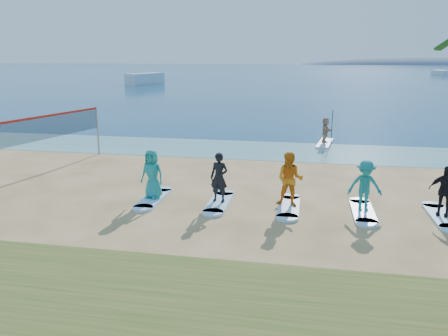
% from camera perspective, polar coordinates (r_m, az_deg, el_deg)
% --- Properties ---
extents(ground, '(600.00, 600.00, 0.00)m').
position_cam_1_polar(ground, '(14.01, 2.17, -6.53)').
color(ground, tan).
rests_on(ground, ground).
extents(shallow_water, '(600.00, 600.00, 0.00)m').
position_cam_1_polar(shallow_water, '(24.05, 5.94, 2.30)').
color(shallow_water, teal).
rests_on(shallow_water, ground).
extents(ocean, '(600.00, 600.00, 0.00)m').
position_cam_1_polar(ocean, '(173.04, 10.36, 12.45)').
color(ocean, navy).
rests_on(ocean, ground).
extents(volleyball_net, '(2.09, 8.86, 2.50)m').
position_cam_1_polar(volleyball_net, '(20.47, -24.33, 4.39)').
color(volleyball_net, gray).
rests_on(volleyball_net, ground).
extents(paddleboard, '(1.13, 3.07, 0.12)m').
position_cam_1_polar(paddleboard, '(26.30, 13.02, 3.16)').
color(paddleboard, silver).
rests_on(paddleboard, ground).
extents(paddleboarder, '(0.70, 1.42, 1.46)m').
position_cam_1_polar(paddleboarder, '(26.17, 13.11, 4.86)').
color(paddleboarder, tan).
rests_on(paddleboarder, paddleboard).
extents(boat_offshore_a, '(4.82, 9.39, 2.04)m').
position_cam_1_polar(boat_offshore_a, '(83.91, -10.22, 10.70)').
color(boat_offshore_a, silver).
rests_on(boat_offshore_a, ground).
extents(boat_offshore_b, '(3.95, 5.60, 1.44)m').
position_cam_1_polar(boat_offshore_b, '(136.70, 26.36, 10.78)').
color(boat_offshore_b, silver).
rests_on(boat_offshore_b, ground).
extents(surfboard_0, '(0.70, 2.20, 0.09)m').
position_cam_1_polar(surfboard_0, '(15.92, -9.22, -3.96)').
color(surfboard_0, '#A4D9FF').
rests_on(surfboard_0, ground).
extents(student_0, '(0.95, 0.71, 1.75)m').
position_cam_1_polar(student_0, '(15.66, -9.35, -0.76)').
color(student_0, teal).
rests_on(student_0, surfboard_0).
extents(surfboard_1, '(0.70, 2.20, 0.09)m').
position_cam_1_polar(surfboard_1, '(15.28, -0.64, -4.54)').
color(surfboard_1, '#A4D9FF').
rests_on(surfboard_1, ground).
extents(student_1, '(0.70, 0.54, 1.73)m').
position_cam_1_polar(student_1, '(15.02, -0.65, -1.25)').
color(student_1, black).
rests_on(student_1, surfboard_1).
extents(surfboard_2, '(0.70, 2.20, 0.09)m').
position_cam_1_polar(surfboard_2, '(15.02, 8.47, -5.05)').
color(surfboard_2, '#A4D9FF').
rests_on(surfboard_2, ground).
extents(student_2, '(0.98, 0.81, 1.85)m').
position_cam_1_polar(student_2, '(14.73, 8.61, -1.48)').
color(student_2, orange).
rests_on(student_2, surfboard_2).
extents(surfboard_3, '(0.70, 2.20, 0.09)m').
position_cam_1_polar(surfboard_3, '(15.14, 17.68, -5.43)').
color(surfboard_3, '#A4D9FF').
rests_on(surfboard_3, ground).
extents(student_3, '(1.12, 0.69, 1.68)m').
position_cam_1_polar(student_3, '(14.88, 17.93, -2.21)').
color(student_3, '#1A7E7D').
rests_on(student_3, surfboard_3).
extents(surfboard_4, '(0.70, 2.20, 0.09)m').
position_cam_1_polar(surfboard_4, '(15.64, 26.53, -5.67)').
color(surfboard_4, '#A4D9FF').
rests_on(surfboard_4, ground).
extents(student_4, '(1.03, 0.72, 1.61)m').
position_cam_1_polar(student_4, '(15.39, 26.88, -2.67)').
color(student_4, black).
rests_on(student_4, surfboard_4).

